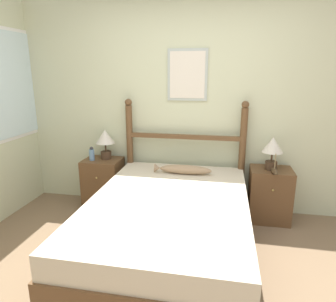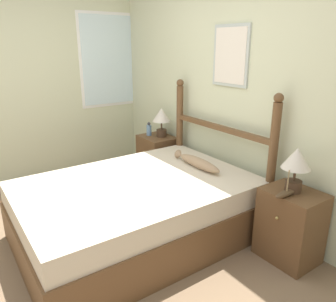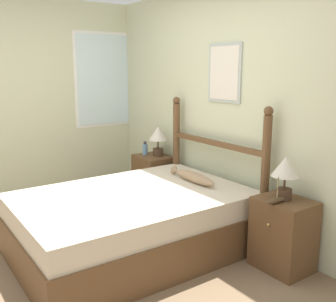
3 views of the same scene
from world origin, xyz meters
name	(u,v)px [view 3 (image 3 of 3)]	position (x,y,z in m)	size (l,w,h in m)	color
ground_plane	(77,272)	(0.00, 0.00, 0.00)	(16.00, 16.00, 0.00)	#7A6047
wall_back	(230,109)	(0.00, 1.73, 1.28)	(6.40, 0.08, 2.55)	beige
wall_left	(7,103)	(-2.13, 0.03, 1.28)	(0.08, 6.40, 2.55)	beige
bed	(133,223)	(-0.07, 0.59, 0.28)	(1.45, 2.09, 0.57)	brown
headboard	(215,161)	(-0.07, 1.60, 0.73)	(1.46, 0.09, 1.37)	brown
nightstand_left	(153,180)	(-1.09, 1.48, 0.31)	(0.46, 0.40, 0.62)	brown
nightstand_right	(283,234)	(0.95, 1.48, 0.31)	(0.46, 0.40, 0.62)	brown
table_lamp_left	(158,136)	(-1.05, 1.53, 0.87)	(0.23, 0.23, 0.37)	#422D1E
table_lamp_right	(285,171)	(0.93, 1.48, 0.87)	(0.23, 0.23, 0.37)	#422D1E
bottle	(145,149)	(-1.20, 1.43, 0.70)	(0.06, 0.06, 0.17)	#668CB2
model_boat	(277,200)	(0.95, 1.36, 0.64)	(0.06, 0.26, 0.22)	#4C3823
fish_pillow	(193,177)	(-0.03, 1.28, 0.62)	(0.65, 0.11, 0.10)	#997A5B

